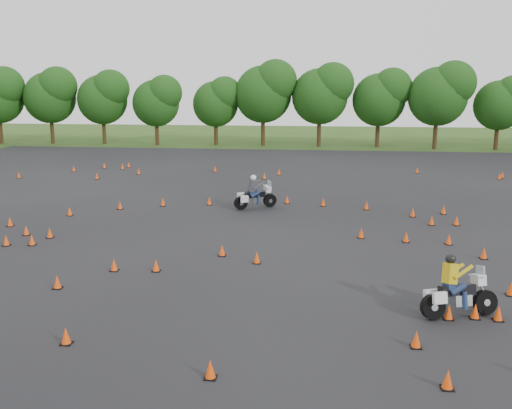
{
  "coord_description": "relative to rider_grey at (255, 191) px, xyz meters",
  "views": [
    {
      "loc": [
        3.05,
        -22.47,
        6.94
      ],
      "look_at": [
        0.0,
        4.0,
        1.2
      ],
      "focal_mm": 40.0,
      "sensor_mm": 36.0,
      "label": 1
    }
  ],
  "objects": [
    {
      "name": "traffic_cones",
      "position": [
        0.3,
        -2.64,
        -0.75
      ],
      "size": [
        36.4,
        33.29,
        0.45
      ],
      "color": "#EF480A",
      "rests_on": "asphalt_pad"
    },
    {
      "name": "rider_grey",
      "position": [
        0.0,
        0.0,
        0.0
      ],
      "size": [
        2.57,
        1.95,
        1.95
      ],
      "primitive_type": null,
      "rotation": [
        0.0,
        0.0,
        0.53
      ],
      "color": "#38393F",
      "rests_on": "ground"
    },
    {
      "name": "treeline",
      "position": [
        3.45,
        25.83,
        3.61
      ],
      "size": [
        87.4,
        32.55,
        10.3
      ],
      "color": "#1A4213",
      "rests_on": "ground"
    },
    {
      "name": "rider_yellow",
      "position": [
        7.89,
        -14.36,
        -0.02
      ],
      "size": [
        2.6,
        1.54,
        1.92
      ],
      "primitive_type": null,
      "rotation": [
        0.0,
        0.0,
        0.34
      ],
      "color": "gold",
      "rests_on": "ground"
    },
    {
      "name": "ground",
      "position": [
        0.57,
        -8.53,
        -0.98
      ],
      "size": [
        140.0,
        140.0,
        0.0
      ],
      "primitive_type": "plane",
      "color": "#2D5119",
      "rests_on": "ground"
    },
    {
      "name": "asphalt_pad",
      "position": [
        0.57,
        -2.53,
        -0.97
      ],
      "size": [
        62.0,
        62.0,
        0.0
      ],
      "primitive_type": "plane",
      "color": "black",
      "rests_on": "ground"
    }
  ]
}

